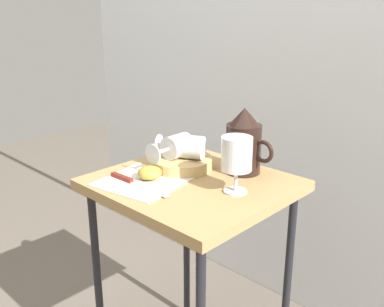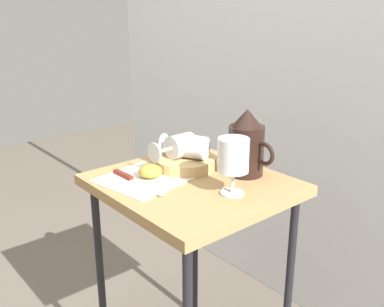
% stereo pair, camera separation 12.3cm
% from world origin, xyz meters
% --- Properties ---
extents(curtain_drape, '(2.40, 0.03, 1.94)m').
position_xyz_m(curtain_drape, '(0.00, 0.58, 0.97)').
color(curtain_drape, white).
rests_on(curtain_drape, ground_plane).
extents(table, '(0.52, 0.48, 0.70)m').
position_xyz_m(table, '(0.00, 0.00, 0.62)').
color(table, '#AD8451').
rests_on(table, ground_plane).
extents(linen_napkin, '(0.25, 0.25, 0.00)m').
position_xyz_m(linen_napkin, '(-0.09, -0.11, 0.70)').
color(linen_napkin, silver).
rests_on(linen_napkin, table).
extents(basket_tray, '(0.19, 0.19, 0.03)m').
position_xyz_m(basket_tray, '(-0.09, 0.05, 0.71)').
color(basket_tray, tan).
rests_on(basket_tray, table).
extents(pitcher, '(0.16, 0.10, 0.20)m').
position_xyz_m(pitcher, '(0.07, 0.15, 0.78)').
color(pitcher, black).
rests_on(pitcher, table).
extents(wine_glass_upright, '(0.08, 0.08, 0.15)m').
position_xyz_m(wine_glass_upright, '(0.14, 0.02, 0.80)').
color(wine_glass_upright, silver).
rests_on(wine_glass_upright, table).
extents(wine_glass_tipped_near, '(0.16, 0.12, 0.07)m').
position_xyz_m(wine_glass_tipped_near, '(-0.07, 0.06, 0.77)').
color(wine_glass_tipped_near, silver).
rests_on(wine_glass_tipped_near, basket_tray).
extents(wine_glass_tipped_far, '(0.07, 0.15, 0.07)m').
position_xyz_m(wine_glass_tipped_far, '(-0.10, 0.04, 0.77)').
color(wine_glass_tipped_far, silver).
rests_on(wine_glass_tipped_far, basket_tray).
extents(apple_half_left, '(0.07, 0.07, 0.04)m').
position_xyz_m(apple_half_left, '(-0.09, -0.08, 0.72)').
color(apple_half_left, '#B29938').
rests_on(apple_half_left, linen_napkin).
extents(knife, '(0.22, 0.02, 0.01)m').
position_xyz_m(knife, '(-0.10, -0.14, 0.71)').
color(knife, silver).
rests_on(knife, linen_napkin).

